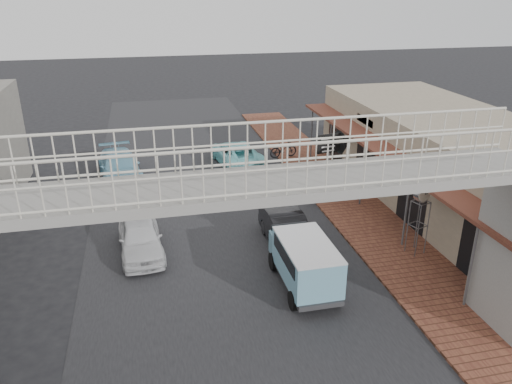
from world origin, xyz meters
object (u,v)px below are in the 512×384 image
dark_sedan (288,231)px  angkot_far (120,167)px  motorcycle_near (322,190)px  motorcycle_far (283,149)px  arrow_sign (343,142)px  street_clock (422,196)px  white_hatchback (140,237)px  angkot_curb (237,154)px  angkot_van (305,258)px

dark_sedan → angkot_far: 10.95m
motorcycle_near → dark_sedan: bearing=144.7°
motorcycle_near → motorcycle_far: size_ratio=1.13×
motorcycle_far → arrow_sign: size_ratio=0.55×
street_clock → arrow_sign: bearing=76.3°
motorcycle_near → street_clock: (1.71, -5.45, 1.77)m
street_clock → angkot_far: bearing=117.8°
angkot_far → arrow_sign: 11.41m
white_hatchback → angkot_curb: size_ratio=0.82×
motorcycle_far → motorcycle_near: bearing=171.9°
white_hatchback → angkot_far: (-0.93, 8.12, 0.04)m
angkot_curb → arrow_sign: 6.86m
white_hatchback → street_clock: 10.40m
angkot_curb → angkot_far: (-6.33, -0.92, 0.04)m
angkot_van → angkot_far: bearing=117.7°
angkot_far → motorcycle_near: size_ratio=2.54×
dark_sedan → angkot_van: size_ratio=1.10×
angkot_curb → street_clock: street_clock is taller
angkot_far → arrow_sign: arrow_sign is taller
angkot_far → street_clock: 15.24m
angkot_van → motorcycle_near: angkot_van is taller
white_hatchback → angkot_curb: (5.40, 9.04, -0.00)m
motorcycle_far → angkot_curb: bearing=89.5°
dark_sedan → angkot_van: bearing=-96.2°
motorcycle_near → arrow_sign: arrow_sign is taller
white_hatchback → angkot_van: 6.36m
white_hatchback → arrow_sign: (9.49, 3.87, 1.91)m
white_hatchback → motorcycle_far: bearing=45.1°
angkot_van → motorcycle_near: size_ratio=1.87×
angkot_curb → angkot_van: (-0.13, -12.59, 0.44)m
motorcycle_near → arrow_sign: 2.45m
dark_sedan → motorcycle_far: 10.53m
white_hatchback → motorcycle_near: 8.81m
angkot_curb → arrow_sign: size_ratio=1.54×
white_hatchback → street_clock: street_clock is taller
angkot_van → street_clock: bearing=13.5°
street_clock → arrow_sign: 6.28m
arrow_sign → angkot_curb: bearing=119.0°
white_hatchback → dark_sedan: size_ratio=0.98×
angkot_curb → dark_sedan: bearing=85.1°
motorcycle_far → street_clock: street_clock is taller
street_clock → arrow_sign: size_ratio=0.89×
angkot_curb → motorcycle_near: bearing=110.1°
white_hatchback → motorcycle_near: size_ratio=2.03×
angkot_curb → angkot_van: 12.60m
angkot_far → arrow_sign: size_ratio=1.58×
dark_sedan → motorcycle_near: size_ratio=2.07×
motorcycle_near → motorcycle_far: motorcycle_far is taller
angkot_far → motorcycle_far: (9.13, 1.32, -0.10)m
street_clock → angkot_curb: bearing=93.6°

